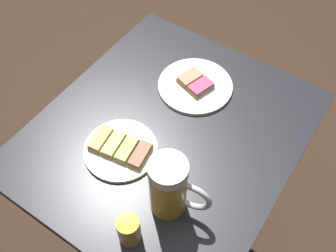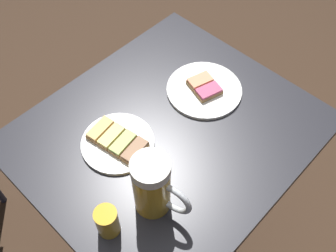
{
  "view_description": "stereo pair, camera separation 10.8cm",
  "coord_description": "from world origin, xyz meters",
  "px_view_note": "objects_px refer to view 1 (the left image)",
  "views": [
    {
      "loc": [
        0.36,
        -0.53,
        1.65
      ],
      "look_at": [
        0.0,
        0.0,
        0.78
      ],
      "focal_mm": 41.8,
      "sensor_mm": 36.0,
      "label": 1
    },
    {
      "loc": [
        0.44,
        -0.46,
        1.65
      ],
      "look_at": [
        0.0,
        0.0,
        0.78
      ],
      "focal_mm": 41.8,
      "sensor_mm": 36.0,
      "label": 2
    }
  ],
  "objects_px": {
    "plate_far": "(195,85)",
    "beer_mug": "(170,187)",
    "plate_near": "(121,149)",
    "beer_glass_small": "(129,230)"
  },
  "relations": [
    {
      "from": "plate_far",
      "to": "beer_mug",
      "type": "height_order",
      "value": "beer_mug"
    },
    {
      "from": "plate_near",
      "to": "beer_mug",
      "type": "height_order",
      "value": "beer_mug"
    },
    {
      "from": "plate_near",
      "to": "plate_far",
      "type": "height_order",
      "value": "same"
    },
    {
      "from": "beer_mug",
      "to": "plate_far",
      "type": "bearing_deg",
      "value": 112.63
    },
    {
      "from": "beer_glass_small",
      "to": "beer_mug",
      "type": "bearing_deg",
      "value": 74.79
    },
    {
      "from": "plate_far",
      "to": "beer_glass_small",
      "type": "relative_size",
      "value": 2.66
    },
    {
      "from": "plate_far",
      "to": "beer_glass_small",
      "type": "distance_m",
      "value": 0.5
    },
    {
      "from": "plate_far",
      "to": "beer_glass_small",
      "type": "bearing_deg",
      "value": -76.05
    },
    {
      "from": "plate_near",
      "to": "beer_glass_small",
      "type": "relative_size",
      "value": 2.34
    },
    {
      "from": "plate_far",
      "to": "beer_glass_small",
      "type": "xyz_separation_m",
      "value": [
        0.12,
        -0.49,
        0.03
      ]
    }
  ]
}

